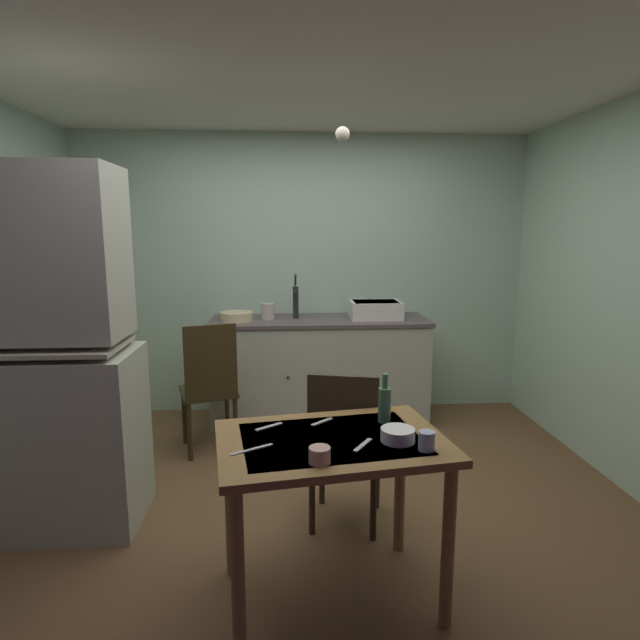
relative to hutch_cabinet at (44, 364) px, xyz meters
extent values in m
plane|color=brown|center=(1.51, 0.10, -0.95)|extent=(5.05, 5.05, 0.00)
cube|color=#B1CFB7|center=(1.51, 1.92, 0.32)|extent=(4.15, 0.10, 2.53)
cube|color=silver|center=(1.51, 0.10, 1.63)|extent=(4.15, 3.64, 0.10)
cube|color=#B2B8A2|center=(0.00, 0.00, -0.44)|extent=(0.99, 0.56, 1.01)
cube|color=#B2B4A3|center=(0.00, 0.00, 0.61)|extent=(0.91, 0.48, 0.93)
cube|color=#B7B29B|center=(0.00, -0.03, 0.10)|extent=(0.89, 0.51, 0.02)
cube|color=#B2B8A2|center=(1.63, 1.55, -0.50)|extent=(1.85, 0.60, 0.89)
cube|color=#574D4E|center=(1.63, 1.55, -0.05)|extent=(1.88, 0.63, 0.03)
sphere|color=#2D2823|center=(1.36, 1.24, -0.46)|extent=(0.02, 0.02, 0.02)
cube|color=white|center=(2.13, 1.55, 0.04)|extent=(0.44, 0.34, 0.15)
cube|color=black|center=(2.13, 1.55, 0.11)|extent=(0.38, 0.28, 0.01)
cylinder|color=#232328|center=(1.43, 1.60, 0.11)|extent=(0.05, 0.05, 0.28)
cylinder|color=#232328|center=(1.43, 1.53, 0.21)|extent=(0.03, 0.12, 0.03)
cylinder|color=#263034|center=(1.43, 1.66, 0.30)|extent=(0.02, 0.16, 0.12)
cylinder|color=beige|center=(0.92, 1.50, 0.01)|extent=(0.27, 0.27, 0.08)
cylinder|color=beige|center=(1.19, 1.56, 0.04)|extent=(0.12, 0.12, 0.14)
cube|color=olive|center=(1.54, -0.74, -0.19)|extent=(1.09, 0.82, 0.04)
cube|color=silver|center=(1.54, -0.74, -0.17)|extent=(0.85, 0.64, 0.00)
cylinder|color=olive|center=(1.15, -1.08, -0.58)|extent=(0.06, 0.06, 0.74)
cylinder|color=olive|center=(2.02, -0.94, -0.58)|extent=(0.06, 0.06, 0.74)
cylinder|color=olive|center=(1.07, -0.53, -0.58)|extent=(0.06, 0.06, 0.74)
cylinder|color=olive|center=(1.93, -0.39, -0.58)|extent=(0.06, 0.06, 0.74)
cube|color=#372B1B|center=(1.68, -0.10, -0.49)|extent=(0.48, 0.48, 0.03)
cube|color=#362D1F|center=(1.64, -0.28, -0.25)|extent=(0.38, 0.11, 0.46)
cylinder|color=#372B1B|center=(1.89, 0.03, -0.73)|extent=(0.04, 0.04, 0.44)
cylinder|color=#372B1B|center=(1.56, 0.11, -0.73)|extent=(0.04, 0.04, 0.44)
cylinder|color=#372B1B|center=(1.81, -0.30, -0.73)|extent=(0.04, 0.04, 0.44)
cylinder|color=#372B1B|center=(1.48, -0.22, -0.73)|extent=(0.04, 0.04, 0.44)
cube|color=#302915|center=(0.74, 0.98, -0.49)|extent=(0.50, 0.50, 0.03)
cube|color=#342A13|center=(0.80, 0.80, -0.21)|extent=(0.37, 0.13, 0.54)
cylinder|color=#302915|center=(0.86, 1.19, -0.73)|extent=(0.04, 0.04, 0.44)
cylinder|color=#302915|center=(0.53, 1.09, -0.73)|extent=(0.04, 0.04, 0.44)
cylinder|color=#302915|center=(0.96, 0.87, -0.73)|extent=(0.04, 0.04, 0.44)
cylinder|color=#302915|center=(0.63, 0.77, -0.73)|extent=(0.04, 0.04, 0.44)
cylinder|color=white|center=(1.83, -0.78, -0.14)|extent=(0.15, 0.15, 0.06)
cylinder|color=tan|center=(1.47, -0.98, -0.14)|extent=(0.09, 0.09, 0.07)
cylinder|color=#9EB2C6|center=(1.93, -0.88, -0.13)|extent=(0.07, 0.07, 0.08)
cylinder|color=#4C7F56|center=(1.81, -0.55, -0.08)|extent=(0.06, 0.06, 0.17)
cylinder|color=#4C7F56|center=(1.81, -0.55, 0.03)|extent=(0.03, 0.03, 0.07)
cube|color=silver|center=(1.20, -0.84, -0.17)|extent=(0.18, 0.11, 0.00)
cube|color=beige|center=(1.67, -0.82, -0.17)|extent=(0.10, 0.14, 0.00)
cube|color=beige|center=(1.26, -0.59, -0.17)|extent=(0.13, 0.10, 0.00)
cube|color=beige|center=(1.51, -0.54, -0.17)|extent=(0.11, 0.10, 0.00)
sphere|color=#F9EFCC|center=(1.67, 0.09, 1.26)|extent=(0.08, 0.08, 0.08)
camera|label=1|loc=(1.35, -2.89, 0.74)|focal=29.15mm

